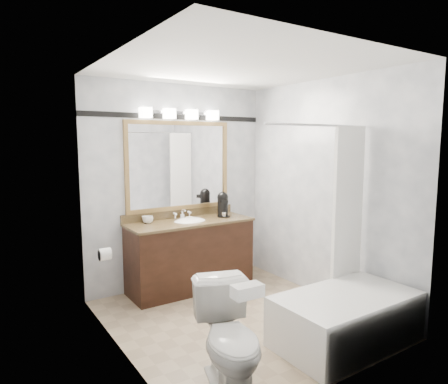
{
  "coord_description": "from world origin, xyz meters",
  "views": [
    {
      "loc": [
        -2.24,
        -3.17,
        1.8
      ],
      "look_at": [
        0.06,
        0.35,
        1.27
      ],
      "focal_mm": 32.0,
      "sensor_mm": 36.0,
      "label": 1
    }
  ],
  "objects": [
    {
      "name": "room",
      "position": [
        0.0,
        0.0,
        1.25
      ],
      "size": [
        2.42,
        2.62,
        2.52
      ],
      "color": "tan",
      "rests_on": "ground"
    },
    {
      "name": "vanity",
      "position": [
        0.0,
        1.02,
        0.44
      ],
      "size": [
        1.53,
        0.58,
        0.97
      ],
      "color": "black",
      "rests_on": "ground"
    },
    {
      "name": "mirror",
      "position": [
        0.0,
        1.28,
        1.5
      ],
      "size": [
        1.4,
        0.04,
        1.1
      ],
      "color": "#A07D48",
      "rests_on": "room"
    },
    {
      "name": "vanity_light_bar",
      "position": [
        0.0,
        1.23,
        2.13
      ],
      "size": [
        1.02,
        0.14,
        0.12
      ],
      "color": "silver",
      "rests_on": "room"
    },
    {
      "name": "accent_stripe",
      "position": [
        0.0,
        1.29,
        2.1
      ],
      "size": [
        2.4,
        0.01,
        0.06
      ],
      "primitive_type": "cube",
      "color": "black",
      "rests_on": "room"
    },
    {
      "name": "bathtub",
      "position": [
        0.55,
        -0.9,
        0.28
      ],
      "size": [
        1.3,
        0.75,
        1.96
      ],
      "color": "white",
      "rests_on": "ground"
    },
    {
      "name": "tp_roll",
      "position": [
        -1.14,
        0.66,
        0.7
      ],
      "size": [
        0.11,
        0.12,
        0.12
      ],
      "primitive_type": "cylinder",
      "rotation": [
        0.0,
        1.57,
        0.0
      ],
      "color": "white",
      "rests_on": "room"
    },
    {
      "name": "toilet",
      "position": [
        -0.72,
        -0.92,
        0.38
      ],
      "size": [
        0.64,
        0.85,
        0.77
      ],
      "primitive_type": "imported",
      "rotation": [
        0.0,
        0.0,
        -0.31
      ],
      "color": "white",
      "rests_on": "ground"
    },
    {
      "name": "tissue_box",
      "position": [
        -0.72,
        -1.12,
        0.81
      ],
      "size": [
        0.22,
        0.13,
        0.09
      ],
      "primitive_type": "cube",
      "rotation": [
        0.0,
        0.0,
        -0.06
      ],
      "color": "white",
      "rests_on": "toilet"
    },
    {
      "name": "coffee_maker",
      "position": [
        0.5,
        1.05,
        1.01
      ],
      "size": [
        0.17,
        0.2,
        0.31
      ],
      "rotation": [
        0.0,
        0.0,
        -0.36
      ],
      "color": "black",
      "rests_on": "vanity"
    },
    {
      "name": "cup_left",
      "position": [
        -0.47,
        1.15,
        0.89
      ],
      "size": [
        0.12,
        0.12,
        0.08
      ],
      "primitive_type": "imported",
      "rotation": [
        0.0,
        0.0,
        0.08
      ],
      "color": "white",
      "rests_on": "vanity"
    },
    {
      "name": "cup_right",
      "position": [
        -0.48,
        1.22,
        0.89
      ],
      "size": [
        0.1,
        0.1,
        0.08
      ],
      "primitive_type": "imported",
      "rotation": [
        0.0,
        0.0,
        0.34
      ],
      "color": "white",
      "rests_on": "vanity"
    },
    {
      "name": "soap_bottle_a",
      "position": [
        -0.03,
        1.15,
        0.9
      ],
      "size": [
        0.05,
        0.05,
        0.09
      ],
      "primitive_type": "imported",
      "rotation": [
        0.0,
        0.0,
        -0.22
      ],
      "color": "white",
      "rests_on": "vanity"
    },
    {
      "name": "soap_bar",
      "position": [
        0.05,
        1.13,
        0.86
      ],
      "size": [
        0.08,
        0.05,
        0.02
      ],
      "primitive_type": "cube",
      "rotation": [
        0.0,
        0.0,
        -0.08
      ],
      "color": "beige",
      "rests_on": "vanity"
    }
  ]
}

